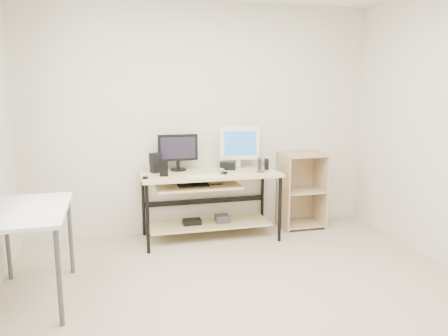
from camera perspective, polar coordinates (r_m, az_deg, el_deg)
room at (r=3.09m, az=2.15°, el=3.97°), size 4.01×4.01×2.62m
desk at (r=4.80m, az=-2.13°, el=-3.06°), size 1.50×0.65×0.75m
side_table at (r=3.70m, az=-24.33°, el=-6.08°), size 0.60×1.00×0.75m
shelf_unit at (r=5.34m, az=9.95°, el=-2.78°), size 0.50×0.40×0.90m
black_monitor at (r=4.86m, az=-6.05°, el=2.37°), size 0.44×0.18×0.40m
white_imac at (r=4.97m, az=2.03°, el=3.14°), size 0.45×0.14×0.48m
keyboard at (r=4.54m, az=-2.40°, el=-1.05°), size 0.39×0.20×0.01m
mouse at (r=4.80m, az=-0.34°, el=-0.24°), size 0.07×0.11×0.04m
center_speaker at (r=4.91m, az=0.49°, el=0.28°), size 0.19×0.14×0.09m
speaker_left at (r=4.79m, az=-8.92°, el=0.72°), size 0.14×0.14×0.21m
speaker_right at (r=4.95m, az=5.19°, el=0.51°), size 0.11×0.11×0.12m
audio_controller at (r=4.59m, az=-7.88°, el=0.03°), size 0.09×0.06×0.18m
volume_puck at (r=4.50m, az=-10.25°, el=-1.24°), size 0.08×0.08×0.02m
smartphone at (r=4.70m, az=0.03°, el=-0.66°), size 0.11×0.14×0.01m
coaster at (r=4.78m, az=4.81°, el=-0.51°), size 0.11×0.11×0.01m
drinking_glass at (r=4.77m, az=4.82°, el=0.45°), size 0.09×0.09×0.16m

